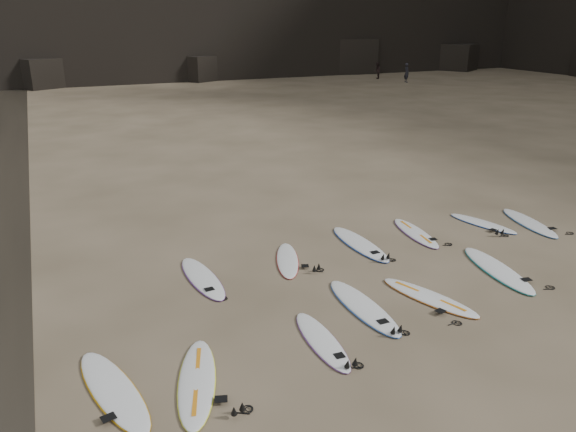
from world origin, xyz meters
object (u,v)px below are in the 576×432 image
surfboard_6 (287,260)px  person_b (377,71)px  surfboard_8 (415,233)px  surfboard_5 (202,277)px  surfboard_11 (113,389)px  surfboard_4 (498,269)px  surfboard_7 (360,243)px  surfboard_0 (197,381)px  surfboard_2 (363,306)px  surfboard_3 (429,297)px  surfboard_9 (483,223)px  surfboard_1 (322,340)px  person_a (407,73)px  surfboard_10 (529,222)px

surfboard_6 → person_b: size_ratio=1.39×
surfboard_8 → person_b: 42.16m
surfboard_5 → surfboard_11: size_ratio=0.95×
surfboard_4 → surfboard_11: surfboard_4 is taller
surfboard_5 → surfboard_7: (4.49, 0.31, 0.00)m
surfboard_4 → surfboard_11: size_ratio=1.04×
surfboard_0 → surfboard_2: surfboard_2 is taller
surfboard_7 → person_b: bearing=57.3°
surfboard_11 → person_b: (30.49, 40.08, 0.75)m
surfboard_3 → surfboard_8: surfboard_3 is taller
surfboard_7 → surfboard_2: bearing=-119.3°
surfboard_5 → surfboard_7: bearing=1.0°
surfboard_0 → surfboard_8: size_ratio=1.05×
surfboard_9 → surfboard_0: bearing=-172.9°
surfboard_8 → surfboard_1: bearing=-133.7°
surfboard_5 → person_a: 43.69m
surfboard_1 → surfboard_11: surfboard_11 is taller
surfboard_4 → surfboard_3: bearing=-158.2°
surfboard_6 → surfboard_1: bearing=-82.9°
surfboard_1 → surfboard_9: bearing=30.5°
surfboard_7 → surfboard_9: bearing=-1.2°
surfboard_5 → surfboard_8: size_ratio=1.06×
surfboard_11 → surfboard_2: bearing=-4.3°
surfboard_4 → surfboard_5: size_ratio=1.10×
surfboard_9 → surfboard_5: bearing=166.2°
surfboard_0 → surfboard_6: surfboard_0 is taller
surfboard_8 → person_b: size_ratio=1.51×
surfboard_7 → surfboard_11: surfboard_7 is taller
surfboard_3 → surfboard_4: size_ratio=0.88×
surfboard_6 → surfboard_4: bearing=-9.5°
surfboard_3 → surfboard_1: bearing=173.4°
surfboard_2 → surfboard_4: surfboard_4 is taller
surfboard_5 → person_b: size_ratio=1.60×
surfboard_2 → surfboard_6: 2.93m
surfboard_2 → person_a: bearing=54.0°
person_a → surfboard_2: bearing=152.5°
surfboard_7 → surfboard_9: surfboard_7 is taller
surfboard_0 → surfboard_5: size_ratio=1.00×
surfboard_5 → surfboard_11: surfboard_11 is taller
surfboard_3 → surfboard_11: surfboard_11 is taller
surfboard_7 → surfboard_11: (-7.00, -3.83, -0.00)m
surfboard_4 → surfboard_9: size_ratio=1.26×
surfboard_2 → surfboard_6: (-0.49, 2.89, -0.01)m
surfboard_1 → surfboard_10: 9.23m
person_a → surfboard_6: bearing=149.6°
surfboard_2 → person_b: 46.73m
surfboard_4 → person_a: (22.09, 35.30, 0.83)m
surfboard_9 → person_b: (19.31, 36.36, 0.76)m
surfboard_2 → person_b: bearing=57.5°
surfboard_10 → surfboard_2: bearing=-149.1°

